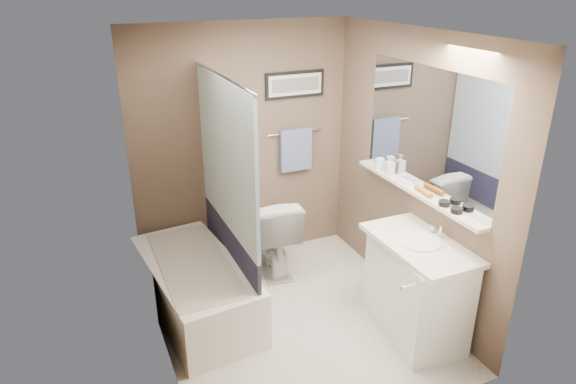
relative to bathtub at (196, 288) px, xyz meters
name	(u,v)px	position (x,y,z in m)	size (l,w,h in m)	color
ground	(295,319)	(0.75, -0.45, -0.25)	(2.50, 2.50, 0.00)	silver
ceiling	(297,36)	(0.75, -0.45, 2.13)	(2.20, 2.50, 0.04)	white
wall_back	(244,148)	(0.75, 0.78, 0.95)	(2.20, 0.04, 2.40)	brown
wall_front	(384,269)	(0.75, -1.68, 0.95)	(2.20, 0.04, 2.40)	brown
wall_left	(156,217)	(-0.33, -0.45, 0.95)	(0.04, 2.50, 2.40)	brown
wall_right	(410,173)	(1.83, -0.45, 0.95)	(0.04, 2.50, 2.40)	brown
tile_surround	(145,215)	(-0.34, 0.05, 0.75)	(0.02, 1.55, 2.00)	tan
curtain_rod	(222,76)	(0.35, 0.05, 1.80)	(0.02, 0.02, 1.55)	silver
curtain_upper	(226,156)	(0.35, 0.05, 1.15)	(0.03, 1.45, 1.28)	white
curtain_lower	(230,244)	(0.35, 0.05, 0.33)	(0.03, 1.45, 0.36)	#252443
mirror	(427,130)	(1.84, -0.60, 1.37)	(0.02, 1.60, 1.00)	silver
shelf	(415,191)	(1.79, -0.60, 0.85)	(0.12, 1.60, 0.03)	silver
towel_bar	(295,132)	(1.30, 0.77, 1.05)	(0.02, 0.02, 0.60)	silver
towel	(296,150)	(1.30, 0.75, 0.87)	(0.34, 0.05, 0.44)	#90A6D2
art_frame	(295,85)	(1.30, 0.79, 1.53)	(0.62, 0.03, 0.26)	black
art_mat	(295,85)	(1.30, 0.77, 1.53)	(0.56, 0.00, 0.20)	white
art_image	(296,85)	(1.30, 0.77, 1.53)	(0.50, 0.00, 0.13)	#595959
door	(456,279)	(1.30, -1.69, 0.75)	(0.80, 0.02, 2.00)	silver
door_handle	(408,286)	(0.97, -1.64, 0.75)	(0.02, 0.02, 0.10)	silver
bathtub	(196,288)	(0.00, 0.00, 0.00)	(0.70, 1.50, 0.50)	white
tub_rim	(194,264)	(0.00, 0.00, 0.25)	(0.56, 1.36, 0.02)	beige
toilet	(271,232)	(0.88, 0.44, 0.16)	(0.45, 0.80, 0.81)	silver
vanity	(416,289)	(1.60, -0.96, 0.15)	(0.50, 0.90, 0.80)	white
countertop	(420,244)	(1.59, -0.96, 0.57)	(0.54, 0.96, 0.04)	white
sink_basin	(419,241)	(1.58, -0.96, 0.60)	(0.34, 0.34, 0.01)	white
faucet_spout	(441,232)	(1.78, -0.96, 0.64)	(0.02, 0.02, 0.10)	silver
faucet_knob	(432,229)	(1.78, -0.86, 0.62)	(0.05, 0.05, 0.05)	white
candle_bowl_near	(457,210)	(1.79, -1.10, 0.89)	(0.09, 0.09, 0.04)	black
candle_bowl_far	(444,203)	(1.79, -0.96, 0.89)	(0.09, 0.09, 0.04)	black
hair_brush_front	(423,191)	(1.79, -0.70, 0.89)	(0.04, 0.04, 0.22)	#C8631C
pink_comb	(401,180)	(1.79, -0.38, 0.87)	(0.03, 0.16, 0.01)	#F898C7
glass_jar	(380,164)	(1.79, -0.06, 0.92)	(0.08, 0.08, 0.10)	white
soap_bottle	(390,165)	(1.79, -0.20, 0.95)	(0.08, 0.08, 0.17)	#999999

